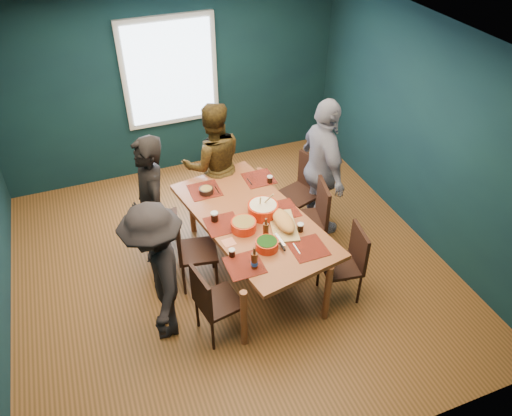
# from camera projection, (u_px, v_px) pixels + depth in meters

# --- Properties ---
(room) EXTENTS (5.01, 5.01, 2.71)m
(room) POSITION_uv_depth(u_px,v_px,m) (219.00, 161.00, 5.44)
(room) COLOR brown
(room) RESTS_ON ground
(dining_table) EXTENTS (1.43, 2.28, 0.81)m
(dining_table) POSITION_uv_depth(u_px,v_px,m) (253.00, 223.00, 5.61)
(dining_table) COLOR brown
(dining_table) RESTS_ON floor
(chair_left_far) EXTENTS (0.40, 0.40, 0.86)m
(chair_left_far) POSITION_uv_depth(u_px,v_px,m) (155.00, 217.00, 6.05)
(chair_left_far) COLOR black
(chair_left_far) RESTS_ON floor
(chair_left_mid) EXTENTS (0.50, 0.50, 0.96)m
(chair_left_mid) POSITION_uv_depth(u_px,v_px,m) (189.00, 246.00, 5.56)
(chair_left_mid) COLOR black
(chair_left_mid) RESTS_ON floor
(chair_left_near) EXTENTS (0.48, 0.48, 0.91)m
(chair_left_near) POSITION_uv_depth(u_px,v_px,m) (211.00, 299.00, 4.96)
(chair_left_near) COLOR black
(chair_left_near) RESTS_ON floor
(chair_right_far) EXTENTS (0.55, 0.55, 0.96)m
(chair_right_far) POSITION_uv_depth(u_px,v_px,m) (304.00, 186.00, 6.48)
(chair_right_far) COLOR black
(chair_right_far) RESTS_ON floor
(chair_right_mid) EXTENTS (0.53, 0.53, 0.99)m
(chair_right_mid) POSITION_uv_depth(u_px,v_px,m) (313.00, 214.00, 5.98)
(chair_right_mid) COLOR black
(chair_right_mid) RESTS_ON floor
(chair_right_near) EXTENTS (0.47, 0.47, 0.91)m
(chair_right_near) POSITION_uv_depth(u_px,v_px,m) (349.00, 259.00, 5.43)
(chair_right_near) COLOR black
(chair_right_near) RESTS_ON floor
(person_far_left) EXTENTS (0.45, 0.66, 1.78)m
(person_far_left) POSITION_uv_depth(u_px,v_px,m) (153.00, 209.00, 5.54)
(person_far_left) COLOR black
(person_far_left) RESTS_ON floor
(person_back) EXTENTS (0.88, 0.72, 1.68)m
(person_back) POSITION_uv_depth(u_px,v_px,m) (214.00, 164.00, 6.37)
(person_back) COLOR black
(person_back) RESTS_ON floor
(person_right) EXTENTS (0.53, 1.11, 1.84)m
(person_right) POSITION_uv_depth(u_px,v_px,m) (323.00, 169.00, 6.14)
(person_right) COLOR silver
(person_right) RESTS_ON floor
(person_near_left) EXTENTS (0.71, 1.10, 1.61)m
(person_near_left) POSITION_uv_depth(u_px,v_px,m) (157.00, 274.00, 4.86)
(person_near_left) COLOR black
(person_near_left) RESTS_ON floor
(bowl_salad) EXTENTS (0.28, 0.28, 0.11)m
(bowl_salad) POSITION_uv_depth(u_px,v_px,m) (244.00, 225.00, 5.36)
(bowl_salad) COLOR red
(bowl_salad) RESTS_ON dining_table
(bowl_dumpling) EXTENTS (0.34, 0.34, 0.32)m
(bowl_dumpling) POSITION_uv_depth(u_px,v_px,m) (263.00, 209.00, 5.55)
(bowl_dumpling) COLOR red
(bowl_dumpling) RESTS_ON dining_table
(bowl_herbs) EXTENTS (0.24, 0.24, 0.10)m
(bowl_herbs) POSITION_uv_depth(u_px,v_px,m) (267.00, 244.00, 5.12)
(bowl_herbs) COLOR red
(bowl_herbs) RESTS_ON dining_table
(cutting_board) EXTENTS (0.39, 0.69, 0.15)m
(cutting_board) POSITION_uv_depth(u_px,v_px,m) (283.00, 222.00, 5.39)
(cutting_board) COLOR tan
(cutting_board) RESTS_ON dining_table
(small_bowl) EXTENTS (0.17, 0.17, 0.07)m
(small_bowl) POSITION_uv_depth(u_px,v_px,m) (206.00, 190.00, 5.91)
(small_bowl) COLOR black
(small_bowl) RESTS_ON dining_table
(beer_bottle_a) EXTENTS (0.07, 0.07, 0.26)m
(beer_bottle_a) POSITION_uv_depth(u_px,v_px,m) (254.00, 261.00, 4.87)
(beer_bottle_a) COLOR #401C0B
(beer_bottle_a) RESTS_ON dining_table
(beer_bottle_b) EXTENTS (0.06, 0.06, 0.24)m
(beer_bottle_b) POSITION_uv_depth(u_px,v_px,m) (266.00, 230.00, 5.24)
(beer_bottle_b) COLOR #401C0B
(beer_bottle_b) RESTS_ON dining_table
(cola_glass_a) EXTENTS (0.07, 0.07, 0.09)m
(cola_glass_a) POSITION_uv_depth(u_px,v_px,m) (232.00, 253.00, 5.02)
(cola_glass_a) COLOR black
(cola_glass_a) RESTS_ON dining_table
(cola_glass_b) EXTENTS (0.07, 0.07, 0.10)m
(cola_glass_b) POSITION_uv_depth(u_px,v_px,m) (300.00, 227.00, 5.34)
(cola_glass_b) COLOR black
(cola_glass_b) RESTS_ON dining_table
(cola_glass_c) EXTENTS (0.07, 0.07, 0.10)m
(cola_glass_c) POSITION_uv_depth(u_px,v_px,m) (270.00, 179.00, 6.07)
(cola_glass_c) COLOR black
(cola_glass_c) RESTS_ON dining_table
(cola_glass_d) EXTENTS (0.08, 0.08, 0.12)m
(cola_glass_d) POSITION_uv_depth(u_px,v_px,m) (214.00, 216.00, 5.47)
(cola_glass_d) COLOR black
(cola_glass_d) RESTS_ON dining_table
(napkin_a) EXTENTS (0.20, 0.20, 0.00)m
(napkin_a) POSITION_uv_depth(u_px,v_px,m) (282.00, 209.00, 5.68)
(napkin_a) COLOR #DD7F5D
(napkin_a) RESTS_ON dining_table
(napkin_b) EXTENTS (0.14, 0.14, 0.00)m
(napkin_b) POSITION_uv_depth(u_px,v_px,m) (229.00, 242.00, 5.22)
(napkin_b) COLOR #DD7F5D
(napkin_b) RESTS_ON dining_table
(napkin_c) EXTENTS (0.17, 0.17, 0.00)m
(napkin_c) POSITION_uv_depth(u_px,v_px,m) (308.00, 248.00, 5.15)
(napkin_c) COLOR #DD7F5D
(napkin_c) RESTS_ON dining_table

